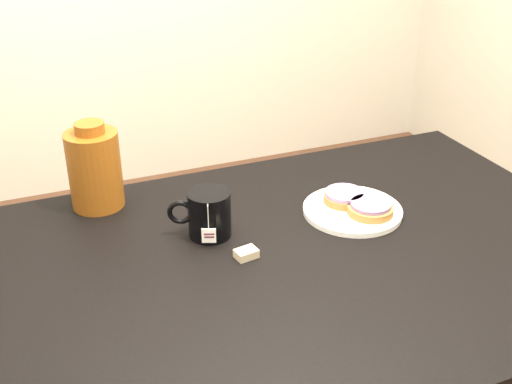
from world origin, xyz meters
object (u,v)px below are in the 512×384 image
Objects in this scene: mug at (208,214)px; bagel_package at (95,168)px; table at (289,289)px; bagel_front at (370,208)px; plate at (352,210)px; bagel_back at (344,197)px; teabag_pouch at (246,254)px.

bagel_package is at bearing 151.86° from mug.
table is 9.74× the size of bagel_front.
bagel_front reaches higher than plate.
bagel_front is 0.70× the size of bagel_package.
bagel_package reaches higher than bagel_back.
mug reaches higher than plate.
bagel_front is at bearing -28.05° from bagel_package.
bagel_front is 0.98× the size of mug.
bagel_package is (-0.20, 0.23, 0.04)m from mug.
bagel_back is (-0.00, 0.03, 0.02)m from plate.
bagel_back is at bearing 21.46° from teabag_pouch.
bagel_front reaches higher than teabag_pouch.
teabag_pouch is at bearing -48.65° from mug.
mug is (-0.36, 0.07, 0.03)m from bagel_front.
bagel_package is (-0.32, 0.37, 0.18)m from table.
table is 0.23m from mug.
plate is at bearing -84.46° from bagel_back.
teabag_pouch is (-0.32, -0.04, -0.02)m from bagel_front.
bagel_front is (0.02, -0.04, 0.02)m from plate.
bagel_back is 0.50× the size of bagel_package.
mug is (-0.34, 0.03, 0.04)m from plate.
bagel_back is at bearing 34.77° from table.
teabag_pouch is at bearing -158.54° from bagel_back.
bagel_back is at bearing 21.23° from mug.
bagel_back is 0.58m from bagel_package.
mug is 3.25× the size of teabag_pouch.
bagel_back is at bearing -23.16° from bagel_package.
table is 13.55× the size of bagel_back.
bagel_back is 0.08m from bagel_front.
bagel_package is (-0.24, 0.34, 0.09)m from teabag_pouch.
mug reaches higher than teabag_pouch.
plate is 5.05× the size of teabag_pouch.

